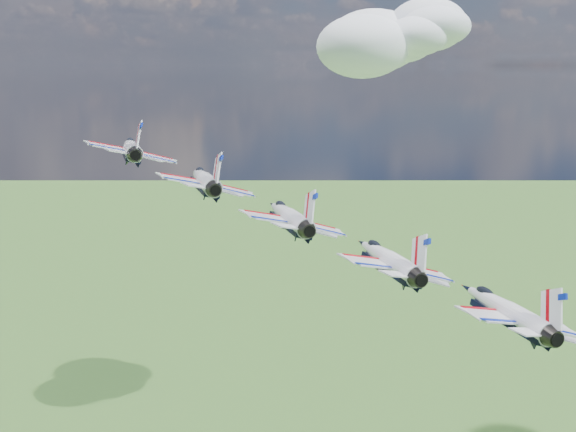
{
  "coord_description": "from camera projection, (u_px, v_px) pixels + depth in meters",
  "views": [
    {
      "loc": [
        -24.62,
        -90.03,
        156.46
      ],
      "look_at": [
        -12.95,
        -12.58,
        140.08
      ],
      "focal_mm": 45.0,
      "sensor_mm": 36.0,
      "label": 1
    }
  ],
  "objects": [
    {
      "name": "jet_3",
      "position": [
        387.0,
        259.0,
        73.67
      ],
      "size": [
        13.84,
        17.7,
        7.44
      ],
      "primitive_type": null,
      "rotation": [
        0.0,
        0.25,
        0.13
      ],
      "color": "white"
    },
    {
      "name": "jet_1",
      "position": [
        204.0,
        180.0,
        86.35
      ],
      "size": [
        13.84,
        17.7,
        7.44
      ],
      "primitive_type": null,
      "rotation": [
        0.0,
        0.25,
        0.13
      ],
      "color": "white"
    },
    {
      "name": "jet_0",
      "position": [
        131.0,
        148.0,
        92.69
      ],
      "size": [
        13.84,
        17.7,
        7.44
      ],
      "primitive_type": null,
      "rotation": [
        0.0,
        0.25,
        0.13
      ],
      "color": "white"
    },
    {
      "name": "jet_2",
      "position": [
        288.0,
        216.0,
        80.01
      ],
      "size": [
        13.84,
        17.7,
        7.44
      ],
      "primitive_type": null,
      "rotation": [
        0.0,
        0.25,
        0.13
      ],
      "color": "white"
    },
    {
      "name": "cloud_far",
      "position": [
        391.0,
        33.0,
        271.08
      ],
      "size": [
        61.37,
        48.22,
        24.11
      ],
      "primitive_type": "ellipsoid",
      "color": "white"
    },
    {
      "name": "jet_4",
      "position": [
        504.0,
        309.0,
        67.34
      ],
      "size": [
        13.84,
        17.7,
        7.44
      ],
      "primitive_type": null,
      "rotation": [
        0.0,
        0.25,
        0.13
      ],
      "color": "white"
    }
  ]
}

